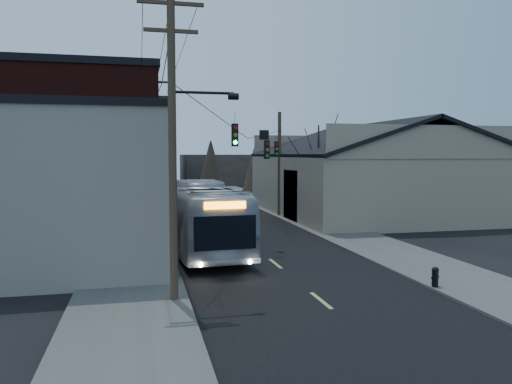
% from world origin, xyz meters
% --- Properties ---
extents(ground, '(160.00, 160.00, 0.00)m').
position_xyz_m(ground, '(0.00, 0.00, 0.00)').
color(ground, black).
rests_on(ground, ground).
extents(road_surface, '(9.00, 110.00, 0.02)m').
position_xyz_m(road_surface, '(0.00, 30.00, 0.01)').
color(road_surface, black).
rests_on(road_surface, ground).
extents(sidewalk_left, '(4.00, 110.00, 0.12)m').
position_xyz_m(sidewalk_left, '(-6.50, 30.00, 0.06)').
color(sidewalk_left, '#474744').
rests_on(sidewalk_left, ground).
extents(sidewalk_right, '(4.00, 110.00, 0.12)m').
position_xyz_m(sidewalk_right, '(6.50, 30.00, 0.06)').
color(sidewalk_right, '#474744').
rests_on(sidewalk_right, ground).
extents(building_clapboard, '(8.00, 8.00, 7.00)m').
position_xyz_m(building_clapboard, '(-9.00, 9.00, 3.50)').
color(building_clapboard, slate).
rests_on(building_clapboard, ground).
extents(building_brick, '(10.00, 12.00, 10.00)m').
position_xyz_m(building_brick, '(-10.00, 20.00, 5.00)').
color(building_brick, black).
rests_on(building_brick, ground).
extents(building_left_far, '(9.00, 14.00, 7.00)m').
position_xyz_m(building_left_far, '(-9.50, 36.00, 3.50)').
color(building_left_far, '#2E2925').
rests_on(building_left_far, ground).
extents(warehouse, '(16.16, 20.60, 7.73)m').
position_xyz_m(warehouse, '(13.00, 25.00, 2.70)').
color(warehouse, '#7D6F5B').
rests_on(warehouse, ground).
extents(building_far_left, '(10.00, 12.00, 6.00)m').
position_xyz_m(building_far_left, '(-6.00, 65.00, 3.00)').
color(building_far_left, '#2E2925').
rests_on(building_far_left, ground).
extents(building_far_right, '(12.00, 14.00, 5.00)m').
position_xyz_m(building_far_right, '(7.00, 70.00, 2.50)').
color(building_far_right, '#2E2925').
rests_on(building_far_right, ground).
extents(bare_tree, '(0.40, 0.40, 7.20)m').
position_xyz_m(bare_tree, '(6.50, 20.00, 3.60)').
color(bare_tree, black).
rests_on(bare_tree, ground).
extents(utility_lines, '(11.24, 45.28, 10.50)m').
position_xyz_m(utility_lines, '(-3.11, 24.14, 4.95)').
color(utility_lines, '#382B1E').
rests_on(utility_lines, ground).
extents(bus, '(3.67, 13.12, 3.62)m').
position_xyz_m(bus, '(-3.00, 12.48, 1.81)').
color(bus, '#AAAEB6').
rests_on(bus, ground).
extents(parked_car, '(1.54, 4.08, 1.33)m').
position_xyz_m(parked_car, '(-3.82, 34.30, 0.66)').
color(parked_car, '#9A9CA2').
rests_on(parked_car, ground).
extents(fire_hydrant, '(0.37, 0.26, 0.77)m').
position_xyz_m(fire_hydrant, '(4.70, 2.38, 0.53)').
color(fire_hydrant, black).
rests_on(fire_hydrant, sidewalk_right).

